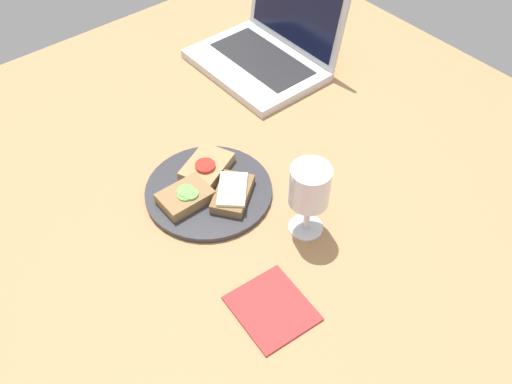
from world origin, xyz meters
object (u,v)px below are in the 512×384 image
(wine_glass, at_px, (310,189))
(napkin, at_px, (272,308))
(sandwich_with_cheese, at_px, (233,193))
(plate, at_px, (209,191))
(sandwich_with_cucumber, at_px, (185,197))
(sandwich_with_tomato, at_px, (207,167))
(laptop, at_px, (267,50))

(wine_glass, height_order, napkin, wine_glass)
(wine_glass, bearing_deg, sandwich_with_cheese, -155.61)
(plate, xyz_separation_m, sandwich_with_cucumber, (-0.00, -0.05, 0.02))
(sandwich_with_cucumber, bearing_deg, plate, 86.99)
(wine_glass, relative_size, napkin, 1.18)
(sandwich_with_cheese, relative_size, sandwich_with_tomato, 0.96)
(plate, height_order, sandwich_with_cucumber, sandwich_with_cucumber)
(sandwich_with_cucumber, xyz_separation_m, napkin, (0.27, -0.02, -0.02))
(plate, distance_m, sandwich_with_tomato, 0.05)
(wine_glass, xyz_separation_m, laptop, (-0.44, 0.28, -0.06))
(sandwich_with_tomato, relative_size, wine_glass, 0.81)
(sandwich_with_cucumber, bearing_deg, sandwich_with_cheese, 56.70)
(sandwich_with_cucumber, bearing_deg, laptop, 121.53)
(plate, bearing_deg, laptop, 125.25)
(sandwich_with_tomato, distance_m, sandwich_with_cucumber, 0.09)
(sandwich_with_cucumber, distance_m, wine_glass, 0.24)
(sandwich_with_tomato, height_order, wine_glass, wine_glass)
(sandwich_with_cheese, xyz_separation_m, wine_glass, (0.14, 0.06, 0.08))
(sandwich_with_cheese, xyz_separation_m, laptop, (-0.30, 0.34, 0.02))
(plate, xyz_separation_m, wine_glass, (0.18, 0.08, 0.10))
(plate, xyz_separation_m, laptop, (-0.26, 0.36, 0.03))
(wine_glass, xyz_separation_m, napkin, (0.09, -0.16, -0.10))
(sandwich_with_tomato, relative_size, laptop, 0.39)
(sandwich_with_cucumber, height_order, napkin, sandwich_with_cucumber)
(sandwich_with_tomato, distance_m, wine_glass, 0.24)
(plate, relative_size, sandwich_with_cucumber, 2.57)
(sandwich_with_cheese, xyz_separation_m, sandwich_with_tomato, (-0.09, 0.00, -0.00))
(sandwich_with_cucumber, bearing_deg, wine_glass, 36.27)
(plate, height_order, sandwich_with_cheese, sandwich_with_cheese)
(plate, height_order, laptop, laptop)
(sandwich_with_cheese, bearing_deg, wine_glass, 24.39)
(sandwich_with_tomato, bearing_deg, plate, -33.23)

